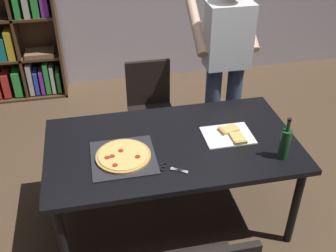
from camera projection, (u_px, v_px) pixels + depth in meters
ground_plane at (172, 216)px, 3.32m from camera, size 12.00×12.00×0.00m
dining_table at (172, 150)px, 2.94m from camera, size 1.81×1.00×0.75m
chair_far_side at (150, 103)px, 3.84m from camera, size 0.42×0.42×0.90m
person_serving_pizza at (226, 60)px, 3.49m from camera, size 0.55×0.54×1.75m
pepperoni_pizza_on_tray at (123, 156)px, 2.75m from camera, size 0.44×0.44×0.04m
pizza_slices_on_towel at (230, 135)px, 2.97m from camera, size 0.36×0.28×0.03m
wine_bottle at (285, 143)px, 2.70m from camera, size 0.07×0.07×0.32m
kitchen_scissors at (169, 168)px, 2.66m from camera, size 0.19×0.15×0.01m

